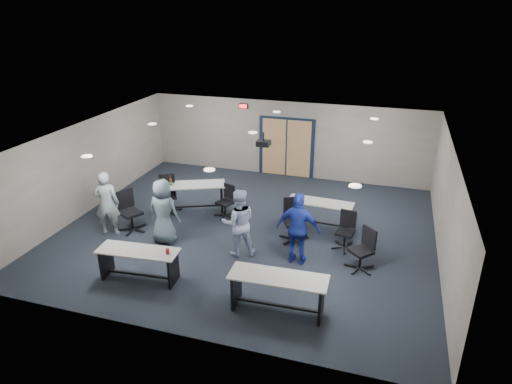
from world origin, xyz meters
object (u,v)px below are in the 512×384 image
(table_back_right, at_px, (320,210))
(person_plaid, at_px, (163,211))
(table_front_left, at_px, (139,259))
(chair_loose_right, at_px, (361,250))
(chair_back_a, at_px, (168,194))
(chair_back_d, at_px, (345,231))
(chair_back_c, at_px, (294,221))
(person_lightblue, at_px, (239,223))
(person_gray, at_px, (107,203))
(table_front_right, at_px, (278,287))
(chair_loose_left, at_px, (131,212))
(person_navy, at_px, (299,229))
(chair_back_b, at_px, (225,201))
(table_back_left, at_px, (190,192))

(table_back_right, relative_size, person_plaid, 1.06)
(table_front_left, bearing_deg, chair_loose_right, 16.85)
(chair_back_a, bearing_deg, chair_back_d, -36.17)
(chair_back_a, xyz_separation_m, chair_back_c, (4.01, -0.64, 0.02))
(table_back_right, height_order, person_lightblue, person_lightblue)
(chair_back_d, bearing_deg, table_back_right, 136.74)
(person_gray, bearing_deg, chair_back_a, -135.06)
(table_front_left, xyz_separation_m, chair_back_a, (-1.05, 3.46, 0.04))
(table_front_left, xyz_separation_m, table_front_right, (3.30, -0.18, 0.04))
(chair_back_a, bearing_deg, table_back_right, -24.01)
(person_gray, xyz_separation_m, person_plaid, (1.65, 0.07, -0.04))
(person_lightblue, bearing_deg, table_front_left, 18.95)
(person_lightblue, bearing_deg, table_front_right, 103.50)
(chair_loose_left, relative_size, person_navy, 0.62)
(chair_back_b, xyz_separation_m, chair_loose_left, (-2.15, -1.58, 0.09))
(table_front_left, distance_m, person_gray, 2.60)
(table_front_left, bearing_deg, chair_loose_left, 120.40)
(chair_back_a, relative_size, person_navy, 0.61)
(chair_back_a, xyz_separation_m, person_plaid, (0.77, -1.70, 0.32))
(chair_back_a, bearing_deg, chair_loose_left, -135.09)
(table_front_right, distance_m, chair_back_d, 3.13)
(table_back_left, relative_size, person_lightblue, 1.24)
(person_gray, bearing_deg, person_lightblue, 161.92)
(chair_loose_left, distance_m, chair_loose_right, 6.23)
(chair_back_a, height_order, person_navy, person_navy)
(table_back_right, xyz_separation_m, chair_loose_left, (-4.91, -1.80, 0.07))
(chair_back_d, bearing_deg, chair_loose_left, -164.14)
(chair_back_c, relative_size, chair_loose_left, 1.01)
(chair_back_b, relative_size, person_navy, 0.53)
(table_front_left, bearing_deg, chair_back_b, 74.21)
(chair_loose_right, bearing_deg, chair_back_a, -152.99)
(chair_back_c, xyz_separation_m, person_plaid, (-3.24, -1.06, 0.30))
(person_gray, relative_size, person_navy, 1.00)
(chair_loose_left, relative_size, chair_loose_right, 1.09)
(chair_loose_left, distance_m, person_gray, 0.69)
(chair_back_a, relative_size, person_plaid, 0.64)
(table_back_right, distance_m, person_navy, 2.14)
(table_front_right, xyz_separation_m, chair_back_c, (-0.34, 2.99, 0.02))
(table_front_left, height_order, person_gray, person_gray)
(table_back_left, height_order, chair_back_b, table_back_left)
(chair_back_b, xyz_separation_m, person_plaid, (-0.98, -1.87, 0.39))
(person_lightblue, bearing_deg, chair_back_c, -161.81)
(chair_back_d, bearing_deg, chair_loose_right, -53.23)
(table_back_right, xyz_separation_m, chair_loose_right, (1.31, -1.95, 0.02))
(table_front_left, bearing_deg, person_navy, 23.25)
(table_front_right, bearing_deg, person_plaid, 149.61)
(chair_loose_right, xyz_separation_m, person_navy, (-1.48, -0.14, 0.39))
(person_gray, distance_m, person_plaid, 1.65)
(table_back_left, relative_size, person_plaid, 1.24)
(chair_back_c, bearing_deg, person_gray, 165.85)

